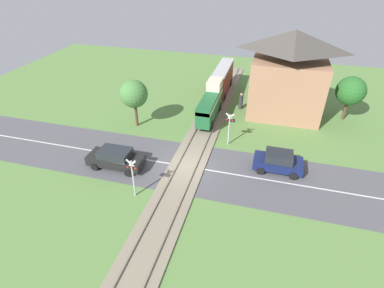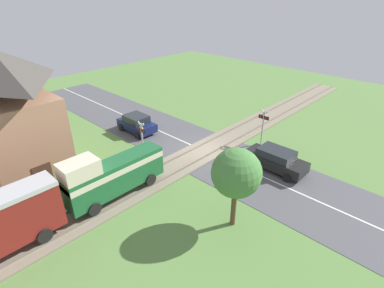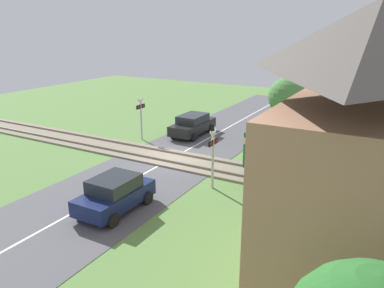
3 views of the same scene
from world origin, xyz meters
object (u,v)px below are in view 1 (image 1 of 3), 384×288
at_px(car_near_crossing, 116,158).
at_px(station_building, 288,77).
at_px(pedestrian_by_station, 241,102).
at_px(crossing_signal_east_approach, 229,125).
at_px(train, 217,88).
at_px(crossing_signal_west_approach, 132,173).
at_px(car_far_side, 278,161).

relative_size(car_near_crossing, station_building, 0.51).
bearing_deg(pedestrian_by_station, car_near_crossing, -121.69).
height_order(car_near_crossing, crossing_signal_east_approach, crossing_signal_east_approach).
height_order(train, pedestrian_by_station, train).
bearing_deg(crossing_signal_east_approach, crossing_signal_west_approach, -122.04).
relative_size(crossing_signal_west_approach, station_building, 0.36).
bearing_deg(car_far_side, station_building, 89.13).
bearing_deg(train, station_building, -7.22).
bearing_deg(car_far_side, crossing_signal_east_approach, 148.26).
bearing_deg(pedestrian_by_station, car_far_side, -67.50).
xyz_separation_m(station_building, pedestrian_by_station, (-4.28, 0.54, -3.33)).
bearing_deg(station_building, crossing_signal_west_approach, -122.34).
height_order(crossing_signal_west_approach, station_building, station_building).
distance_m(car_far_side, station_building, 10.00).
height_order(car_far_side, crossing_signal_east_approach, crossing_signal_east_approach).
distance_m(car_near_crossing, pedestrian_by_station, 15.11).
bearing_deg(car_far_side, crossing_signal_west_approach, -149.44).
xyz_separation_m(car_far_side, crossing_signal_east_approach, (-4.23, 2.62, 1.13)).
height_order(station_building, pedestrian_by_station, station_building).
xyz_separation_m(car_near_crossing, station_building, (12.21, 12.32, 3.31)).
distance_m(car_near_crossing, station_building, 17.66).
relative_size(crossing_signal_east_approach, pedestrian_by_station, 1.74).
relative_size(crossing_signal_east_approach, station_building, 0.36).
relative_size(car_near_crossing, crossing_signal_east_approach, 1.43).
relative_size(train, car_near_crossing, 3.09).
bearing_deg(train, pedestrian_by_station, -7.28).
relative_size(car_near_crossing, car_far_side, 1.19).
xyz_separation_m(car_near_crossing, crossing_signal_east_approach, (7.83, 5.50, 1.13)).
bearing_deg(car_far_side, car_near_crossing, -166.58).
xyz_separation_m(train, crossing_signal_east_approach, (2.54, -7.70, 0.08)).
xyz_separation_m(car_far_side, pedestrian_by_station, (-4.13, 9.98, -0.02)).
distance_m(crossing_signal_east_approach, pedestrian_by_station, 7.45).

